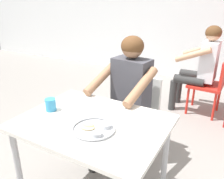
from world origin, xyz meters
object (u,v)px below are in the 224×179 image
object	(u,v)px
drinking_cup	(51,104)
patron_background	(202,62)
diner_foreground	(126,93)
thali_tray	(94,129)
chair_foreground	(136,110)
table_foreground	(93,131)
chair_red_left	(212,83)

from	to	relation	value
drinking_cup	patron_background	size ratio (longest dim) A/B	0.08
diner_foreground	patron_background	xyz separation A→B (m)	(0.40, 1.52, -0.01)
thali_tray	drinking_cup	size ratio (longest dim) A/B	3.02
drinking_cup	chair_foreground	world-z (taller)	drinking_cup
drinking_cup	table_foreground	bearing A→B (deg)	3.68
drinking_cup	thali_tray	bearing A→B (deg)	-9.37
thali_tray	patron_background	bearing A→B (deg)	82.73
table_foreground	chair_red_left	world-z (taller)	chair_red_left
chair_foreground	diner_foreground	distance (m)	0.34
diner_foreground	patron_background	bearing A→B (deg)	75.15
drinking_cup	chair_red_left	xyz separation A→B (m)	(0.90, 2.12, -0.33)
table_foreground	diner_foreground	size ratio (longest dim) A/B	0.82
thali_tray	diner_foreground	distance (m)	0.71
thali_tray	chair_red_left	distance (m)	2.25
thali_tray	diner_foreground	size ratio (longest dim) A/B	0.23
diner_foreground	thali_tray	bearing A→B (deg)	-80.16
thali_tray	chair_red_left	bearing A→B (deg)	78.22
drinking_cup	chair_foreground	bearing A→B (deg)	67.68
chair_red_left	patron_background	world-z (taller)	patron_background
table_foreground	diner_foreground	xyz separation A→B (m)	(-0.04, 0.60, 0.08)
table_foreground	chair_foreground	xyz separation A→B (m)	(-0.02, 0.81, -0.18)
table_foreground	chair_foreground	bearing A→B (deg)	91.35
chair_foreground	drinking_cup	bearing A→B (deg)	-112.32
chair_red_left	chair_foreground	bearing A→B (deg)	-113.51
table_foreground	chair_foreground	world-z (taller)	chair_foreground
drinking_cup	chair_red_left	world-z (taller)	drinking_cup
thali_tray	table_foreground	bearing A→B (deg)	130.03
diner_foreground	drinking_cup	bearing A→B (deg)	-117.45
diner_foreground	chair_red_left	size ratio (longest dim) A/B	1.56
thali_tray	diner_foreground	bearing A→B (deg)	99.84
thali_tray	drinking_cup	xyz separation A→B (m)	(-0.44, 0.07, 0.04)
table_foreground	drinking_cup	bearing A→B (deg)	-176.32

